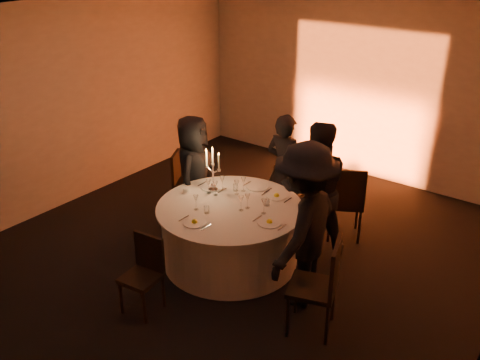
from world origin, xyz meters
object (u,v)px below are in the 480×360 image
Objects in this scene: chair_front at (145,269)px; guest_left at (194,172)px; coffee_cup at (186,191)px; chair_back_right at (346,199)px; guest_back_left at (284,169)px; candelabra at (213,175)px; banquet_table at (230,234)px; chair_left at (183,178)px; guest_back_right at (315,189)px; chair_right at (321,282)px; guest_right at (304,226)px; chair_back_left at (289,190)px.

chair_front is 0.54× the size of guest_left.
coffee_cup is at bearing -172.86° from guest_left.
coffee_cup is (-1.57, -1.39, 0.20)m from chair_back_right.
candelabra is at bearing 71.97° from guest_back_left.
chair_back_right is 0.66× the size of guest_back_left.
banquet_table is at bearing 75.69° from chair_front.
candelabra is (0.99, -0.48, 0.48)m from chair_left.
guest_back_left is at bearing -70.97° from guest_back_right.
guest_right is at bearing -147.94° from chair_right.
candelabra is at bearing 49.03° from coffee_cup.
guest_left reaches higher than chair_front.
guest_left is 2.68× the size of candelabra.
chair_right is 0.64m from guest_right.
chair_left is 1.57m from chair_back_left.
guest_back_left is at bearing -71.02° from guest_left.
guest_back_right reaches higher than chair_left.
guest_right is (1.11, -1.47, 0.47)m from chair_back_left.
guest_right reaches higher than guest_back_right.
guest_back_right reaches higher than chair_back_left.
guest_back_left is at bearing -95.02° from chair_left.
candelabra is at bearing -144.15° from chair_left.
guest_right is at bearing -136.40° from chair_left.
chair_left is 3.20m from chair_right.
candelabra is at bearing -136.13° from guest_left.
guest_back_left reaches higher than chair_right.
chair_right is 0.61× the size of guest_back_right.
coffee_cup is (-0.68, -0.04, 0.42)m from banquet_table.
guest_back_left is at bearing 92.32° from banquet_table.
guest_right is at bearing 35.04° from chair_front.
chair_back_right is 0.61m from guest_back_right.
guest_back_left reaches higher than banquet_table.
chair_right is 0.67× the size of guest_back_left.
chair_front is at bearing 37.58° from chair_back_right.
coffee_cup reaches higher than banquet_table.
banquet_table is at bearing -144.29° from chair_left.
chair_left is 0.56× the size of guest_back_left.
chair_back_left is at bearing -94.41° from chair_left.
chair_front is at bearing -175.69° from chair_left.
candelabra is at bearing 9.48° from chair_back_right.
chair_front is (-1.05, -2.63, -0.12)m from chair_back_right.
guest_back_left is 0.90× the size of guest_back_right.
guest_right is at bearing -2.87° from coffee_cup.
chair_back_right is at bearing -174.67° from guest_back_left.
coffee_cup is at bearing 63.54° from chair_back_left.
chair_left reaches higher than banquet_table.
guest_back_right is 1.31m from candelabra.
chair_left is 2.72m from guest_right.
chair_right is 9.72× the size of coffee_cup.
guest_left is (-2.51, 0.91, 0.20)m from chair_right.
chair_back_left reaches higher than coffee_cup.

